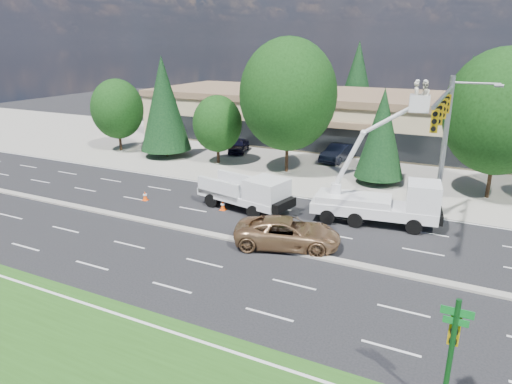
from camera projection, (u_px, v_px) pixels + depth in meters
The scene contains 24 objects.
ground at pixel (234, 240), 26.34m from camera, with size 140.00×140.00×0.00m, color black.
concrete_apron at pixel (336, 162), 43.37m from camera, with size 140.00×22.00×0.01m, color gray.
grass_verge at pixel (46, 383), 15.27m from camera, with size 140.00×10.00×0.01m, color #234E16.
road_median at pixel (234, 239), 26.32m from camera, with size 120.00×0.55×0.12m, color gray.
strip_mall at pixel (363, 118), 50.98m from camera, with size 50.40×15.40×5.50m.
tree_front_a at pixel (117, 109), 47.03m from camera, with size 5.34×5.34×7.40m.
tree_front_b at pixel (164, 104), 44.22m from camera, with size 4.94×4.94×9.74m.
tree_front_c at pixel (217, 124), 42.17m from camera, with size 4.57×4.57×6.34m.
tree_front_d at pixel (288, 95), 38.29m from camera, with size 8.22×8.22×11.40m.
tree_front_e at pixel (382, 133), 35.73m from camera, with size 3.86×3.86×7.62m.
tree_front_f at pixel (501, 112), 31.68m from camera, with size 7.70×7.70×10.68m.
tree_back_a at pixel (264, 89), 68.35m from camera, with size 4.03×4.03×7.94m.
tree_back_b at pixel (357, 80), 61.92m from camera, with size 5.65×5.65×11.14m.
tree_back_c at pixel (469, 92), 56.30m from camera, with size 4.79×4.79×9.44m.
signal_mast at pixel (444, 130), 26.22m from camera, with size 2.76×10.16×9.00m.
street_sign_pole at pixel (452, 345), 13.36m from camera, with size 0.90×0.44×4.00m.
utility_pickup at pixel (248, 196), 30.74m from camera, with size 6.78×3.63×2.46m.
bucket_truck at pixel (386, 196), 28.07m from camera, with size 7.88×3.39×8.90m.
traffic_cone_a at pixel (145, 196), 32.89m from camera, with size 0.40×0.40×0.70m.
traffic_cone_b at pixel (223, 205), 30.98m from camera, with size 0.40×0.40×0.70m.
traffic_cone_c at pixel (258, 213), 29.52m from camera, with size 0.40×0.40×0.70m.
minivan at pixel (288, 233), 25.30m from camera, with size 2.70×5.85×1.63m, color #956E48.
parked_car_west at pixel (239, 146), 47.21m from camera, with size 1.65×4.09×1.39m, color black.
parked_car_east at pixel (338, 153), 43.66m from camera, with size 1.75×5.01×1.65m, color black.
Camera 1 is at (11.85, -21.08, 10.87)m, focal length 32.00 mm.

